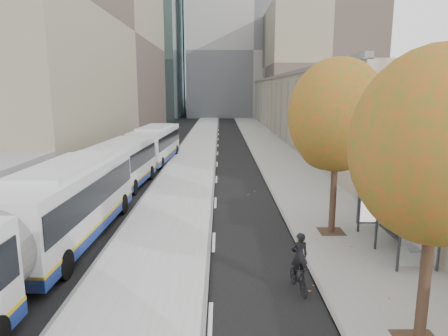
{
  "coord_description": "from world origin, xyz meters",
  "views": [
    {
      "loc": [
        -1.36,
        -3.93,
        6.3
      ],
      "look_at": [
        -1.18,
        15.51,
        2.5
      ],
      "focal_mm": 32.0,
      "sensor_mm": 36.0,
      "label": 1
    }
  ],
  "objects_px": {
    "bus_far": "(145,150)",
    "cyclist": "(299,269)",
    "bus_near": "(14,238)",
    "distant_car": "(171,133)",
    "bus_shelter": "(402,198)"
  },
  "relations": [
    {
      "from": "bus_far",
      "to": "cyclist",
      "type": "bearing_deg",
      "value": -63.16
    },
    {
      "from": "bus_far",
      "to": "cyclist",
      "type": "height_order",
      "value": "bus_far"
    },
    {
      "from": "bus_near",
      "to": "cyclist",
      "type": "height_order",
      "value": "bus_near"
    },
    {
      "from": "cyclist",
      "to": "distant_car",
      "type": "distance_m",
      "value": 43.18
    },
    {
      "from": "bus_shelter",
      "to": "cyclist",
      "type": "distance_m",
      "value": 5.73
    },
    {
      "from": "bus_shelter",
      "to": "cyclist",
      "type": "bearing_deg",
      "value": -145.61
    },
    {
      "from": "bus_shelter",
      "to": "bus_near",
      "type": "bearing_deg",
      "value": -168.07
    },
    {
      "from": "bus_near",
      "to": "distant_car",
      "type": "distance_m",
      "value": 41.95
    },
    {
      "from": "bus_far",
      "to": "bus_near",
      "type": "bearing_deg",
      "value": -88.15
    },
    {
      "from": "bus_shelter",
      "to": "distant_car",
      "type": "distance_m",
      "value": 41.45
    },
    {
      "from": "distant_car",
      "to": "bus_near",
      "type": "bearing_deg",
      "value": -85.43
    },
    {
      "from": "cyclist",
      "to": "distant_car",
      "type": "xyz_separation_m",
      "value": [
        -9.2,
        42.19,
        -0.12
      ]
    },
    {
      "from": "bus_near",
      "to": "distant_car",
      "type": "height_order",
      "value": "bus_near"
    },
    {
      "from": "bus_near",
      "to": "bus_far",
      "type": "height_order",
      "value": "bus_near"
    },
    {
      "from": "bus_shelter",
      "to": "bus_far",
      "type": "distance_m",
      "value": 21.02
    }
  ]
}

